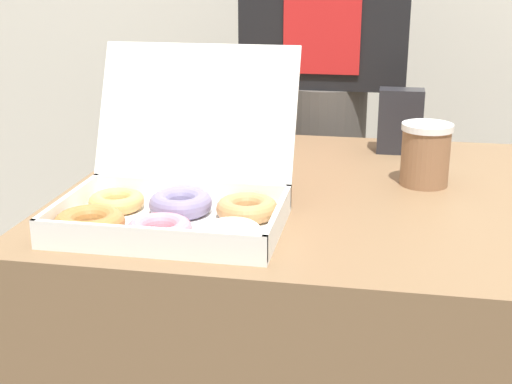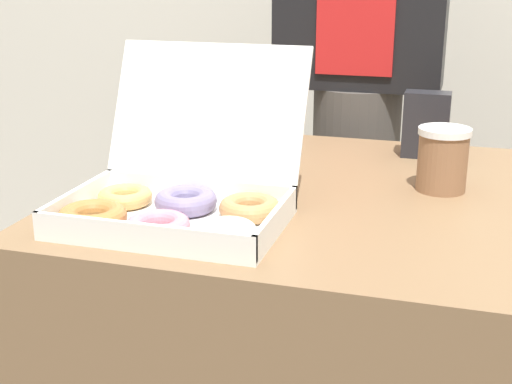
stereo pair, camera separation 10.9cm
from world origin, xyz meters
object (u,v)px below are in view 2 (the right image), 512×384
at_px(coffee_cup, 443,159).
at_px(napkin_holder, 426,125).
at_px(donut_box, 177,196).
at_px(person_customer, 359,79).

relative_size(coffee_cup, napkin_holder, 0.84).
xyz_separation_m(donut_box, napkin_holder, (0.35, 0.51, 0.03)).
bearing_deg(coffee_cup, napkin_holder, 101.13).
distance_m(coffee_cup, napkin_holder, 0.24).
bearing_deg(napkin_holder, coffee_cup, -78.87).
bearing_deg(person_customer, napkin_holder, -60.69).
bearing_deg(person_customer, coffee_cup, -67.35).
relative_size(coffee_cup, person_customer, 0.07).
height_order(napkin_holder, person_customer, person_customer).
xyz_separation_m(coffee_cup, napkin_holder, (-0.05, 0.23, 0.01)).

